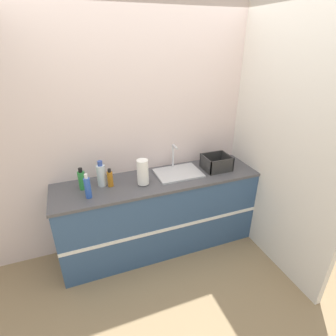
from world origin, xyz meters
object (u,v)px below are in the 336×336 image
(sink, at_px, (178,172))
(dish_rack, at_px, (216,164))
(paper_towel_roll, at_px, (143,172))
(bottle_blue, at_px, (88,187))
(bottle_amber, at_px, (110,179))
(bottle_green, at_px, (82,180))
(bottle_clear, at_px, (101,175))

(sink, distance_m, dish_rack, 0.45)
(paper_towel_roll, bearing_deg, bottle_blue, -173.72)
(bottle_amber, xyz_separation_m, bottle_green, (-0.26, 0.04, 0.01))
(paper_towel_roll, relative_size, bottle_blue, 1.10)
(sink, relative_size, paper_towel_roll, 1.81)
(sink, bearing_deg, bottle_blue, -170.73)
(sink, relative_size, bottle_blue, 1.99)
(bottle_clear, bearing_deg, bottle_green, -178.24)
(paper_towel_roll, relative_size, bottle_clear, 1.01)
(dish_rack, xyz_separation_m, bottle_amber, (-1.18, 0.03, 0.02))
(dish_rack, relative_size, bottle_clear, 1.09)
(bottle_amber, relative_size, bottle_green, 0.85)
(bottle_blue, height_order, bottle_clear, bottle_clear)
(paper_towel_roll, xyz_separation_m, bottle_blue, (-0.54, -0.06, -0.03))
(dish_rack, xyz_separation_m, bottle_blue, (-1.41, -0.11, 0.05))
(bottle_green, bearing_deg, paper_towel_roll, -12.19)
(bottle_green, height_order, bottle_blue, bottle_blue)
(bottle_green, bearing_deg, dish_rack, -2.79)
(dish_rack, height_order, bottle_blue, bottle_blue)
(bottle_green, relative_size, bottle_blue, 0.92)
(paper_towel_roll, relative_size, bottle_amber, 1.41)
(bottle_green, bearing_deg, bottle_amber, -9.07)
(bottle_amber, distance_m, bottle_green, 0.27)
(bottle_amber, bearing_deg, sink, 1.14)
(bottle_amber, bearing_deg, bottle_clear, 147.50)
(sink, height_order, dish_rack, sink)
(sink, xyz_separation_m, bottle_amber, (-0.73, -0.01, 0.06))
(paper_towel_roll, distance_m, dish_rack, 0.87)
(bottle_amber, bearing_deg, paper_towel_roll, -14.76)
(paper_towel_roll, bearing_deg, bottle_green, 167.81)
(bottle_amber, height_order, bottle_green, bottle_green)
(bottle_amber, distance_m, bottle_blue, 0.27)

